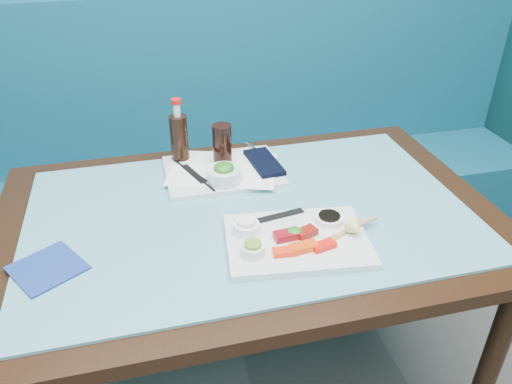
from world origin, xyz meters
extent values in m
cube|color=#10526B|center=(0.00, 2.22, 0.23)|extent=(3.00, 0.55, 0.45)
cube|color=#10526B|center=(0.00, 2.44, 0.70)|extent=(3.00, 0.12, 0.95)
cube|color=black|center=(0.00, 1.45, 0.73)|extent=(1.40, 0.90, 0.04)
cylinder|color=black|center=(0.62, 1.08, 0.35)|extent=(0.06, 0.06, 0.71)
cylinder|color=black|center=(-0.62, 1.82, 0.35)|extent=(0.06, 0.06, 0.71)
cylinder|color=black|center=(0.62, 1.82, 0.35)|extent=(0.06, 0.06, 0.71)
cube|color=#58A1B0|center=(0.00, 1.45, 0.75)|extent=(1.22, 0.76, 0.01)
cube|color=silver|center=(0.08, 1.28, 0.77)|extent=(0.39, 0.30, 0.02)
cube|color=#FF300A|center=(0.03, 1.22, 0.78)|extent=(0.06, 0.03, 0.01)
cube|color=#E64109|center=(0.08, 1.23, 0.78)|extent=(0.07, 0.04, 0.02)
cube|color=#FF140A|center=(0.13, 1.22, 0.78)|extent=(0.06, 0.04, 0.01)
cube|color=maroon|center=(0.05, 1.28, 0.79)|extent=(0.06, 0.04, 0.02)
cube|color=maroon|center=(0.11, 1.28, 0.79)|extent=(0.06, 0.05, 0.02)
ellipsoid|color=#20771B|center=(0.08, 1.29, 0.79)|extent=(0.05, 0.05, 0.02)
cylinder|color=white|center=(-0.04, 1.24, 0.79)|extent=(0.07, 0.07, 0.02)
cylinder|color=olive|center=(-0.04, 1.24, 0.81)|extent=(0.05, 0.05, 0.01)
cylinder|color=white|center=(-0.04, 1.33, 0.79)|extent=(0.08, 0.08, 0.03)
cylinder|color=white|center=(-0.04, 1.33, 0.81)|extent=(0.06, 0.06, 0.01)
cylinder|color=white|center=(0.19, 1.33, 0.78)|extent=(0.09, 0.09, 0.02)
cylinder|color=black|center=(0.19, 1.33, 0.79)|extent=(0.08, 0.08, 0.01)
cone|color=#F6E074|center=(0.23, 1.25, 0.80)|extent=(0.05, 0.04, 0.05)
cube|color=black|center=(0.07, 1.38, 0.78)|extent=(0.14, 0.04, 0.00)
cylinder|color=tan|center=(0.19, 1.26, 0.78)|extent=(0.25, 0.10, 0.01)
cylinder|color=tan|center=(0.20, 1.26, 0.78)|extent=(0.19, 0.10, 0.01)
cube|color=silver|center=(-0.03, 1.69, 0.76)|extent=(0.36, 0.27, 0.01)
cube|color=white|center=(-0.03, 1.69, 0.77)|extent=(0.39, 0.33, 0.00)
cylinder|color=silver|center=(-0.04, 1.61, 0.79)|extent=(0.14, 0.14, 0.04)
ellipsoid|color=#23751B|center=(-0.04, 1.61, 0.82)|extent=(0.08, 0.08, 0.03)
cylinder|color=black|center=(-0.02, 1.74, 0.83)|extent=(0.08, 0.08, 0.13)
cube|color=black|center=(0.11, 1.69, 0.78)|extent=(0.10, 0.19, 0.01)
cylinder|color=white|center=(0.10, 1.79, 0.78)|extent=(0.05, 0.10, 0.01)
cylinder|color=black|center=(-0.13, 1.68, 0.77)|extent=(0.11, 0.24, 0.01)
cylinder|color=black|center=(-0.12, 1.68, 0.77)|extent=(0.11, 0.20, 0.01)
cube|color=black|center=(-0.12, 1.68, 0.77)|extent=(0.07, 0.14, 0.00)
cylinder|color=black|center=(-0.15, 1.79, 0.84)|extent=(0.07, 0.07, 0.16)
cylinder|color=silver|center=(-0.15, 1.79, 0.94)|extent=(0.02, 0.02, 0.04)
cylinder|color=red|center=(-0.15, 1.79, 0.97)|extent=(0.04, 0.04, 0.01)
cube|color=navy|center=(-0.53, 1.33, 0.76)|extent=(0.21, 0.21, 0.01)
camera|label=1|loc=(-0.27, 0.31, 1.54)|focal=35.00mm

